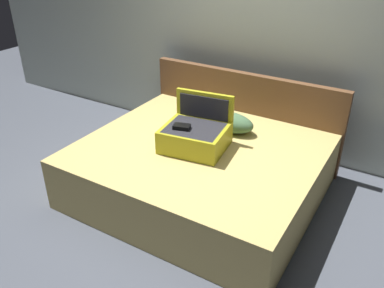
{
  "coord_description": "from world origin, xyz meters",
  "views": [
    {
      "loc": [
        1.57,
        -2.34,
        2.26
      ],
      "look_at": [
        0.0,
        0.26,
        0.6
      ],
      "focal_mm": 37.47,
      "sensor_mm": 36.0,
      "label": 1
    }
  ],
  "objects": [
    {
      "name": "ground_plane",
      "position": [
        0.0,
        0.0,
        0.0
      ],
      "size": [
        12.0,
        12.0,
        0.0
      ],
      "primitive_type": "plane",
      "color": "#4C515B"
    },
    {
      "name": "back_wall",
      "position": [
        0.0,
        1.65,
        1.3
      ],
      "size": [
        8.0,
        0.1,
        2.6
      ],
      "primitive_type": "cube",
      "color": "#B7C1B2",
      "rests_on": "ground"
    },
    {
      "name": "bed",
      "position": [
        0.0,
        0.4,
        0.25
      ],
      "size": [
        2.09,
        1.82,
        0.5
      ],
      "primitive_type": "cube",
      "color": "tan",
      "rests_on": "ground"
    },
    {
      "name": "headboard",
      "position": [
        0.0,
        1.35,
        0.46
      ],
      "size": [
        2.14,
        0.08,
        0.92
      ],
      "primitive_type": "cube",
      "color": "brown",
      "rests_on": "ground"
    },
    {
      "name": "hard_case_large",
      "position": [
        -0.04,
        0.39,
        0.63
      ],
      "size": [
        0.61,
        0.56,
        0.45
      ],
      "rotation": [
        0.0,
        0.0,
        0.14
      ],
      "color": "gold",
      "rests_on": "bed"
    },
    {
      "name": "pillow_near_headboard",
      "position": [
        0.08,
        0.85,
        0.59
      ],
      "size": [
        0.5,
        0.27,
        0.18
      ],
      "primitive_type": "ellipsoid",
      "rotation": [
        0.0,
        0.0,
        -0.05
      ],
      "color": "#4C724C",
      "rests_on": "bed"
    }
  ]
}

